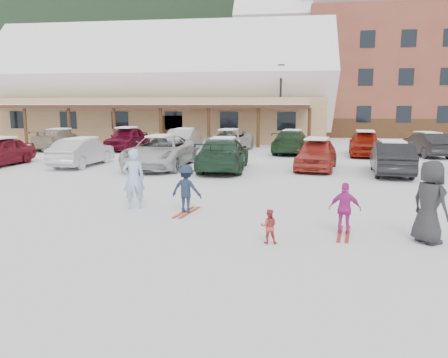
# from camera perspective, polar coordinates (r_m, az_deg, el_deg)

# --- Properties ---
(ground) EXTENTS (160.00, 160.00, 0.00)m
(ground) POSITION_cam_1_polar(r_m,az_deg,el_deg) (11.26, -2.23, -5.83)
(ground) COLOR white
(ground) RESTS_ON ground
(forested_hillside) EXTENTS (300.00, 70.00, 38.00)m
(forested_hillside) POSITION_cam_1_polar(r_m,az_deg,el_deg) (97.03, 7.12, 19.03)
(forested_hillside) COLOR black
(forested_hillside) RESTS_ON ground
(day_lodge) EXTENTS (29.12, 12.50, 10.38)m
(day_lodge) POSITION_cam_1_polar(r_m,az_deg,el_deg) (40.17, -7.96, 10.87)
(day_lodge) COLOR tan
(day_lodge) RESTS_ON ground
(alpine_hotel) EXTENTS (31.48, 14.01, 21.48)m
(alpine_hotel) POSITION_cam_1_polar(r_m,az_deg,el_deg) (50.53, 22.91, 15.27)
(alpine_hotel) COLOR brown
(alpine_hotel) RESTS_ON ground
(lamp_post) EXTENTS (0.50, 0.25, 6.06)m
(lamp_post) POSITION_cam_1_polar(r_m,az_deg,el_deg) (34.39, 7.39, 10.25)
(lamp_post) COLOR black
(lamp_post) RESTS_ON ground
(conifer_0) EXTENTS (4.40, 4.40, 10.20)m
(conifer_0) POSITION_cam_1_polar(r_m,az_deg,el_deg) (49.42, -27.06, 11.70)
(conifer_0) COLOR black
(conifer_0) RESTS_ON ground
(conifer_2) EXTENTS (5.28, 5.28, 12.24)m
(conifer_2) POSITION_cam_1_polar(r_m,az_deg,el_deg) (61.73, -23.78, 12.37)
(conifer_2) COLOR black
(conifer_2) RESTS_ON ground
(conifer_3) EXTENTS (3.96, 3.96, 9.18)m
(conifer_3) POSITION_cam_1_polar(r_m,az_deg,el_deg) (54.87, 12.48, 11.60)
(conifer_3) COLOR black
(conifer_3) RESTS_ON ground
(adult_skier) EXTENTS (0.77, 0.68, 1.76)m
(adult_skier) POSITION_cam_1_polar(r_m,az_deg,el_deg) (12.95, -11.72, 0.01)
(adult_skier) COLOR #9BBFDF
(adult_skier) RESTS_ON ground
(toddler_red) EXTENTS (0.39, 0.31, 0.77)m
(toddler_red) POSITION_cam_1_polar(r_m,az_deg,el_deg) (9.64, 5.88, -6.16)
(toddler_red) COLOR #B63A35
(toddler_red) RESTS_ON ground
(child_navy) EXTENTS (0.96, 0.67, 1.36)m
(child_navy) POSITION_cam_1_polar(r_m,az_deg,el_deg) (12.25, -4.94, -1.32)
(child_navy) COLOR #1A243A
(child_navy) RESTS_ON ground
(skis_child_navy) EXTENTS (0.47, 1.41, 0.03)m
(skis_child_navy) POSITION_cam_1_polar(r_m,az_deg,el_deg) (12.39, -4.89, -4.35)
(skis_child_navy) COLOR #A12F17
(skis_child_navy) RESTS_ON ground
(child_magenta) EXTENTS (0.77, 0.42, 1.24)m
(child_magenta) POSITION_cam_1_polar(r_m,az_deg,el_deg) (10.56, 15.52, -3.77)
(child_magenta) COLOR #B7258C
(child_magenta) RESTS_ON ground
(skis_child_magenta) EXTENTS (0.44, 1.41, 0.03)m
(skis_child_magenta) POSITION_cam_1_polar(r_m,az_deg,el_deg) (10.71, 15.38, -6.91)
(skis_child_magenta) COLOR #A12F17
(skis_child_magenta) RESTS_ON ground
(bystander_dark) EXTENTS (0.95, 1.07, 1.83)m
(bystander_dark) POSITION_cam_1_polar(r_m,az_deg,el_deg) (10.51, 25.30, -2.74)
(bystander_dark) COLOR #27272A
(bystander_dark) RESTS_ON ground
(parked_car_1) EXTENTS (1.73, 4.30, 1.39)m
(parked_car_1) POSITION_cam_1_polar(r_m,az_deg,el_deg) (22.90, -18.03, 3.37)
(parked_car_1) COLOR #B4B2B7
(parked_car_1) RESTS_ON ground
(parked_car_2) EXTENTS (2.66, 5.65, 1.56)m
(parked_car_2) POSITION_cam_1_polar(r_m,az_deg,el_deg) (21.37, -8.32, 3.55)
(parked_car_2) COLOR #BDBDBD
(parked_car_2) RESTS_ON ground
(parked_car_3) EXTENTS (2.21, 5.24, 1.51)m
(parked_car_3) POSITION_cam_1_polar(r_m,az_deg,el_deg) (20.32, -0.09, 3.27)
(parked_car_3) COLOR #1D3825
(parked_car_3) RESTS_ON ground
(parked_car_4) EXTENTS (2.44, 4.53, 1.47)m
(parked_car_4) POSITION_cam_1_polar(r_m,az_deg,el_deg) (21.06, 11.98, 3.23)
(parked_car_4) COLOR #AD3327
(parked_car_4) RESTS_ON ground
(parked_car_5) EXTENTS (2.04, 4.56, 1.45)m
(parked_car_5) POSITION_cam_1_polar(r_m,az_deg,el_deg) (20.45, 21.06, 2.59)
(parked_car_5) COLOR black
(parked_car_5) RESTS_ON ground
(parked_car_7) EXTENTS (2.04, 4.90, 1.41)m
(parked_car_7) POSITION_cam_1_polar(r_m,az_deg,el_deg) (32.01, -20.68, 4.89)
(parked_car_7) COLOR gray
(parked_car_7) RESTS_ON ground
(parked_car_8) EXTENTS (2.01, 4.60, 1.54)m
(parked_car_8) POSITION_cam_1_polar(r_m,az_deg,el_deg) (30.35, -12.59, 5.17)
(parked_car_8) COLOR #59081D
(parked_car_8) RESTS_ON ground
(parked_car_9) EXTENTS (1.65, 4.54, 1.49)m
(parked_car_9) POSITION_cam_1_polar(r_m,az_deg,el_deg) (28.98, -5.19, 5.11)
(parked_car_9) COLOR #A3A3A7
(parked_car_9) RESTS_ON ground
(parked_car_10) EXTENTS (3.11, 5.53, 1.46)m
(parked_car_10) POSITION_cam_1_polar(r_m,az_deg,el_deg) (28.59, 0.58, 5.06)
(parked_car_10) COLOR silver
(parked_car_10) RESTS_ON ground
(parked_car_11) EXTENTS (2.77, 5.29, 1.46)m
(parked_car_11) POSITION_cam_1_polar(r_m,az_deg,el_deg) (27.88, 8.85, 4.83)
(parked_car_11) COLOR #1D371D
(parked_car_11) RESTS_ON ground
(parked_car_12) EXTENTS (2.28, 4.58, 1.50)m
(parked_car_12) POSITION_cam_1_polar(r_m,az_deg,el_deg) (27.50, 17.89, 4.46)
(parked_car_12) COLOR #A01B0D
(parked_car_12) RESTS_ON ground
(parked_car_13) EXTENTS (2.12, 4.49, 1.42)m
(parked_car_13) POSITION_cam_1_polar(r_m,az_deg,el_deg) (28.67, 24.97, 4.14)
(parked_car_13) COLOR black
(parked_car_13) RESTS_ON ground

